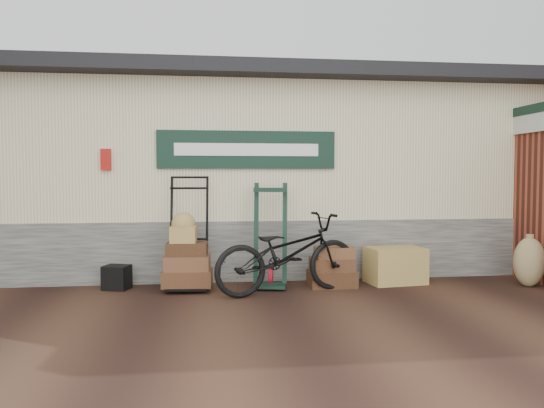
{
  "coord_description": "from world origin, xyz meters",
  "views": [
    {
      "loc": [
        -0.91,
        -6.77,
        1.56
      ],
      "look_at": [
        0.06,
        0.9,
        1.16
      ],
      "focal_mm": 35.0,
      "sensor_mm": 36.0,
      "label": 1
    }
  ],
  "objects_px": {
    "suitcase_stack": "(332,266)",
    "bicycle": "(288,249)",
    "porter_trolley": "(189,231)",
    "wicker_hamper": "(395,265)",
    "black_trunk": "(117,277)",
    "green_barrow": "(270,235)"
  },
  "relations": [
    {
      "from": "bicycle",
      "to": "porter_trolley",
      "type": "bearing_deg",
      "value": 54.12
    },
    {
      "from": "porter_trolley",
      "to": "suitcase_stack",
      "type": "height_order",
      "value": "porter_trolley"
    },
    {
      "from": "suitcase_stack",
      "to": "porter_trolley",
      "type": "bearing_deg",
      "value": 176.17
    },
    {
      "from": "porter_trolley",
      "to": "black_trunk",
      "type": "distance_m",
      "value": 1.18
    },
    {
      "from": "porter_trolley",
      "to": "black_trunk",
      "type": "xyz_separation_m",
      "value": [
        -0.99,
        0.06,
        -0.63
      ]
    },
    {
      "from": "suitcase_stack",
      "to": "bicycle",
      "type": "bearing_deg",
      "value": -153.49
    },
    {
      "from": "bicycle",
      "to": "wicker_hamper",
      "type": "bearing_deg",
      "value": -89.84
    },
    {
      "from": "suitcase_stack",
      "to": "wicker_hamper",
      "type": "xyz_separation_m",
      "value": [
        0.98,
        0.13,
        -0.03
      ]
    },
    {
      "from": "green_barrow",
      "to": "suitcase_stack",
      "type": "distance_m",
      "value": 0.98
    },
    {
      "from": "wicker_hamper",
      "to": "black_trunk",
      "type": "height_order",
      "value": "wicker_hamper"
    },
    {
      "from": "suitcase_stack",
      "to": "wicker_hamper",
      "type": "height_order",
      "value": "suitcase_stack"
    },
    {
      "from": "porter_trolley",
      "to": "wicker_hamper",
      "type": "distance_m",
      "value": 3.03
    },
    {
      "from": "green_barrow",
      "to": "suitcase_stack",
      "type": "height_order",
      "value": "green_barrow"
    },
    {
      "from": "black_trunk",
      "to": "wicker_hamper",
      "type": "bearing_deg",
      "value": -0.92
    },
    {
      "from": "wicker_hamper",
      "to": "black_trunk",
      "type": "distance_m",
      "value": 3.97
    },
    {
      "from": "black_trunk",
      "to": "porter_trolley",
      "type": "bearing_deg",
      "value": -3.7
    },
    {
      "from": "suitcase_stack",
      "to": "bicycle",
      "type": "height_order",
      "value": "bicycle"
    },
    {
      "from": "porter_trolley",
      "to": "suitcase_stack",
      "type": "relative_size",
      "value": 2.44
    },
    {
      "from": "porter_trolley",
      "to": "bicycle",
      "type": "height_order",
      "value": "porter_trolley"
    },
    {
      "from": "porter_trolley",
      "to": "green_barrow",
      "type": "bearing_deg",
      "value": 2.11
    },
    {
      "from": "porter_trolley",
      "to": "green_barrow",
      "type": "height_order",
      "value": "porter_trolley"
    },
    {
      "from": "green_barrow",
      "to": "porter_trolley",
      "type": "bearing_deg",
      "value": -171.71
    }
  ]
}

